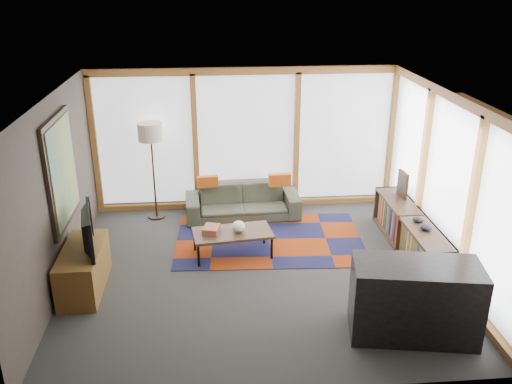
{
  "coord_description": "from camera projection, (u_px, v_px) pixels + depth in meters",
  "views": [
    {
      "loc": [
        -0.64,
        -6.94,
        4.09
      ],
      "look_at": [
        0.0,
        0.4,
        1.1
      ],
      "focal_mm": 38.0,
      "sensor_mm": 36.0,
      "label": 1
    }
  ],
  "objects": [
    {
      "name": "television",
      "position": [
        83.0,
        230.0,
        7.23
      ],
      "size": [
        0.33,
        0.98,
        0.56
      ],
      "primitive_type": "imported",
      "rotation": [
        0.0,
        0.0,
        1.78
      ],
      "color": "black",
      "rests_on": "tv_console"
    },
    {
      "name": "rug",
      "position": [
        269.0,
        239.0,
        8.94
      ],
      "size": [
        3.13,
        2.1,
        0.01
      ],
      "primitive_type": "cube",
      "rotation": [
        0.0,
        0.0,
        -0.05
      ],
      "color": "maroon",
      "rests_on": "ground"
    },
    {
      "name": "book_stack",
      "position": [
        211.0,
        229.0,
        8.28
      ],
      "size": [
        0.29,
        0.33,
        0.09
      ],
      "primitive_type": "cube",
      "rotation": [
        0.0,
        0.0,
        -0.25
      ],
      "color": "brown",
      "rests_on": "coffee_table"
    },
    {
      "name": "ground",
      "position": [
        258.0,
        271.0,
        8.0
      ],
      "size": [
        5.5,
        5.5,
        0.0
      ],
      "primitive_type": "plane",
      "color": "#2A2A28",
      "rests_on": "ground"
    },
    {
      "name": "bowl_b",
      "position": [
        418.0,
        219.0,
        8.13
      ],
      "size": [
        0.17,
        0.17,
        0.09
      ],
      "primitive_type": "ellipsoid",
      "rotation": [
        0.0,
        0.0,
        0.01
      ],
      "color": "black",
      "rests_on": "bookshelf"
    },
    {
      "name": "shelf_picture",
      "position": [
        403.0,
        184.0,
        8.98
      ],
      "size": [
        0.07,
        0.34,
        0.44
      ],
      "primitive_type": "cube",
      "rotation": [
        0.0,
        0.0,
        0.08
      ],
      "color": "black",
      "rests_on": "bookshelf"
    },
    {
      "name": "floor_lamp",
      "position": [
        153.0,
        171.0,
        9.45
      ],
      "size": [
        0.44,
        0.44,
        1.74
      ],
      "primitive_type": null,
      "color": "#30211A",
      "rests_on": "ground"
    },
    {
      "name": "bowl_a",
      "position": [
        426.0,
        227.0,
        7.87
      ],
      "size": [
        0.19,
        0.19,
        0.09
      ],
      "primitive_type": "ellipsoid",
      "rotation": [
        0.0,
        0.0,
        0.06
      ],
      "color": "black",
      "rests_on": "bookshelf"
    },
    {
      "name": "tv_console",
      "position": [
        84.0,
        269.0,
        7.44
      ],
      "size": [
        0.52,
        1.24,
        0.62
      ],
      "primitive_type": "cube",
      "color": "brown",
      "rests_on": "ground"
    },
    {
      "name": "sofa",
      "position": [
        243.0,
        201.0,
        9.68
      ],
      "size": [
        2.05,
        0.87,
        0.59
      ],
      "primitive_type": "imported",
      "rotation": [
        0.0,
        0.0,
        0.04
      ],
      "color": "#363829",
      "rests_on": "ground"
    },
    {
      "name": "bookshelf",
      "position": [
        410.0,
        233.0,
        8.47
      ],
      "size": [
        0.45,
        2.45,
        0.61
      ],
      "primitive_type": null,
      "color": "#321D14",
      "rests_on": "ground"
    },
    {
      "name": "room_envelope",
      "position": [
        288.0,
        159.0,
        7.98
      ],
      "size": [
        5.52,
        5.02,
        2.62
      ],
      "color": "#3D322D",
      "rests_on": "ground"
    },
    {
      "name": "vase",
      "position": [
        239.0,
        227.0,
        8.28
      ],
      "size": [
        0.22,
        0.22,
        0.18
      ],
      "primitive_type": "ellipsoid",
      "rotation": [
        0.0,
        0.0,
        0.07
      ],
      "color": "#EDE5CB",
      "rests_on": "coffee_table"
    },
    {
      "name": "pillow_left",
      "position": [
        208.0,
        181.0,
        9.51
      ],
      "size": [
        0.37,
        0.15,
        0.2
      ],
      "primitive_type": "cube",
      "rotation": [
        0.0,
        0.0,
        0.11
      ],
      "color": "#AF4A12",
      "rests_on": "sofa"
    },
    {
      "name": "bar_counter",
      "position": [
        414.0,
        300.0,
        6.45
      ],
      "size": [
        1.59,
        0.94,
        0.94
      ],
      "primitive_type": "cube",
      "rotation": [
        0.0,
        0.0,
        -0.17
      ],
      "color": "black",
      "rests_on": "ground"
    },
    {
      "name": "coffee_table",
      "position": [
        233.0,
        243.0,
        8.39
      ],
      "size": [
        1.27,
        0.75,
        0.4
      ],
      "primitive_type": null,
      "rotation": [
        0.0,
        0.0,
        0.13
      ],
      "color": "#321D14",
      "rests_on": "ground"
    },
    {
      "name": "pillow_right",
      "position": [
        280.0,
        180.0,
        9.56
      ],
      "size": [
        0.4,
        0.14,
        0.22
      ],
      "primitive_type": "cube",
      "rotation": [
        0.0,
        0.0,
        0.06
      ],
      "color": "#AF4A12",
      "rests_on": "sofa"
    }
  ]
}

